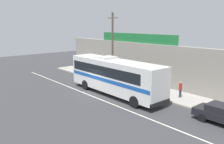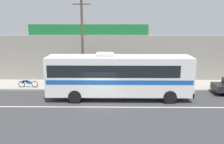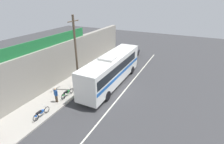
{
  "view_description": "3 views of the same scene",
  "coord_description": "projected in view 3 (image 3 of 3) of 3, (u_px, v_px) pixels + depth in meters",
  "views": [
    {
      "loc": [
        18.51,
        -13.64,
        7.06
      ],
      "look_at": [
        -0.07,
        2.24,
        1.97
      ],
      "focal_mm": 37.16,
      "sensor_mm": 36.0,
      "label": 1
    },
    {
      "loc": [
        1.13,
        -18.32,
        6.57
      ],
      "look_at": [
        0.9,
        1.71,
        2.15
      ],
      "focal_mm": 39.61,
      "sensor_mm": 36.0,
      "label": 2
    },
    {
      "loc": [
        -15.33,
        -6.92,
        9.96
      ],
      "look_at": [
        1.7,
        1.34,
        1.48
      ],
      "focal_mm": 27.46,
      "sensor_mm": 36.0,
      "label": 3
    }
  ],
  "objects": [
    {
      "name": "motorcycle_green",
      "position": [
        41.0,
        113.0,
        14.99
      ],
      "size": [
        1.85,
        0.56,
        0.94
      ],
      "color": "black",
      "rests_on": "sidewalk_slab"
    },
    {
      "name": "pedestrian_by_curb",
      "position": [
        103.0,
        59.0,
        26.44
      ],
      "size": [
        0.3,
        0.48,
        1.57
      ],
      "color": "navy",
      "rests_on": "sidewalk_slab"
    },
    {
      "name": "utility_pole",
      "position": [
        76.0,
        55.0,
        17.68
      ],
      "size": [
        1.6,
        0.22,
        8.18
      ],
      "color": "brown",
      "rests_on": "sidewalk_slab"
    },
    {
      "name": "motorcycle_purple",
      "position": [
        67.0,
        93.0,
        18.08
      ],
      "size": [
        1.97,
        0.56,
        0.94
      ],
      "color": "black",
      "rests_on": "sidewalk_slab"
    },
    {
      "name": "storefront_billboard",
      "position": [
        50.0,
        41.0,
        18.84
      ],
      "size": [
        12.35,
        0.12,
        1.1
      ],
      "primitive_type": "cube",
      "color": "#1E7538",
      "rests_on": "storefront_facade"
    },
    {
      "name": "parked_car",
      "position": [
        131.0,
        53.0,
        29.94
      ],
      "size": [
        4.28,
        1.82,
        1.37
      ],
      "color": "black",
      "rests_on": "ground_plane"
    },
    {
      "name": "intercity_bus",
      "position": [
        112.0,
        69.0,
        20.22
      ],
      "size": [
        11.62,
        2.61,
        3.78
      ],
      "color": "white",
      "rests_on": "ground_plane"
    },
    {
      "name": "pedestrian_far_right",
      "position": [
        56.0,
        94.0,
        16.91
      ],
      "size": [
        0.3,
        0.48,
        1.57
      ],
      "color": "brown",
      "rests_on": "sidewalk_slab"
    },
    {
      "name": "ground_plane",
      "position": [
        116.0,
        91.0,
        19.42
      ],
      "size": [
        70.0,
        70.0,
        0.0
      ],
      "primitive_type": "plane",
      "color": "#3A3A3D"
    },
    {
      "name": "sidewalk_slab",
      "position": [
        78.0,
        82.0,
        21.46
      ],
      "size": [
        30.0,
        3.6,
        0.14
      ],
      "primitive_type": "cube",
      "color": "#A8A399",
      "rests_on": "ground_plane"
    },
    {
      "name": "road_center_stripe",
      "position": [
        123.0,
        93.0,
        19.1
      ],
      "size": [
        30.0,
        0.14,
        0.01
      ],
      "primitive_type": "cube",
      "color": "silver",
      "rests_on": "ground_plane"
    },
    {
      "name": "storefront_facade",
      "position": [
        63.0,
        62.0,
        21.36
      ],
      "size": [
        30.0,
        0.7,
        4.8
      ],
      "primitive_type": "cube",
      "color": "gray",
      "rests_on": "ground_plane"
    }
  ]
}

